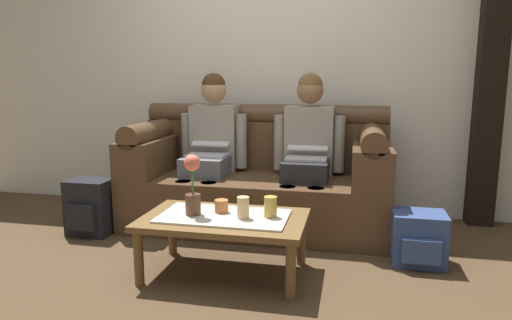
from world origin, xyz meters
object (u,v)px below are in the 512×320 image
at_px(backpack_left, 91,207).
at_px(cup_near_left, 221,206).
at_px(person_left, 211,143).
at_px(person_right, 308,146).
at_px(couch, 258,179).
at_px(coffee_table, 224,223).
at_px(cup_near_right, 243,208).
at_px(backpack_right, 418,239).
at_px(flower_vase, 193,185).
at_px(cup_far_center, 270,207).

bearing_deg(backpack_left, cup_near_left, -20.27).
relative_size(person_left, cup_near_left, 14.77).
xyz_separation_m(person_right, backpack_left, (-1.60, -0.51, -0.45)).
height_order(couch, coffee_table, couch).
relative_size(cup_near_right, backpack_right, 0.38).
bearing_deg(person_right, cup_near_right, -104.63).
height_order(flower_vase, cup_near_right, flower_vase).
distance_m(coffee_table, cup_near_right, 0.17).
height_order(cup_near_right, cup_far_center, cup_near_right).
relative_size(cup_near_left, backpack_right, 0.25).
xyz_separation_m(cup_far_center, backpack_right, (0.89, 0.40, -0.27)).
xyz_separation_m(person_right, backpack_right, (0.78, -0.57, -0.49)).
bearing_deg(person_left, couch, 0.37).
bearing_deg(person_right, backpack_right, -36.21).
height_order(cup_far_center, backpack_left, cup_far_center).
distance_m(cup_near_left, cup_near_right, 0.18).
bearing_deg(cup_near_right, person_right, 75.37).
relative_size(person_right, backpack_left, 2.88).
relative_size(cup_near_left, backpack_left, 0.20).
xyz_separation_m(person_left, backpack_left, (-0.81, -0.51, -0.45)).
bearing_deg(cup_far_center, person_left, 124.85).
distance_m(cup_far_center, backpack_left, 1.56).
distance_m(cup_near_right, backpack_left, 1.44).
bearing_deg(cup_far_center, cup_near_right, -158.21).
height_order(person_left, cup_near_right, person_left).
bearing_deg(flower_vase, cup_near_right, -0.80).
bearing_deg(person_left, flower_vase, -78.28).
bearing_deg(cup_far_center, person_right, 83.11).
distance_m(cup_near_right, backpack_right, 1.17).
height_order(coffee_table, backpack_left, backpack_left).
relative_size(coffee_table, backpack_left, 2.31).
distance_m(person_left, backpack_right, 1.74).
distance_m(cup_near_left, backpack_left, 1.26).
bearing_deg(person_left, backpack_left, -147.94).
distance_m(cup_near_left, cup_far_center, 0.31).
height_order(cup_near_left, cup_far_center, cup_far_center).
relative_size(person_left, coffee_table, 1.25).
bearing_deg(cup_near_left, person_left, 111.15).
height_order(couch, person_right, person_right).
bearing_deg(cup_near_right, flower_vase, 179.20).
distance_m(person_left, cup_near_right, 1.17).
bearing_deg(cup_near_left, couch, 88.07).
distance_m(cup_far_center, backpack_right, 1.01).
bearing_deg(coffee_table, backpack_right, 19.85).
relative_size(couch, backpack_right, 6.07).
relative_size(flower_vase, backpack_right, 1.09).
bearing_deg(backpack_right, flower_vase, -161.57).
height_order(coffee_table, cup_near_right, cup_near_right).
bearing_deg(cup_far_center, backpack_left, 162.73).
relative_size(coffee_table, flower_vase, 2.68).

